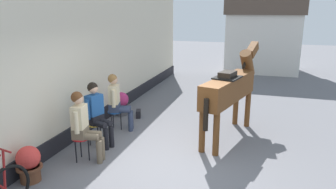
{
  "coord_description": "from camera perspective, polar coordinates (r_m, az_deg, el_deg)",
  "views": [
    {
      "loc": [
        1.58,
        -5.28,
        2.89
      ],
      "look_at": [
        -0.4,
        1.2,
        1.05
      ],
      "focal_mm": 34.22,
      "sensor_mm": 36.0,
      "label": 1
    }
  ],
  "objects": [
    {
      "name": "flower_planter_farthest",
      "position": [
        8.98,
        -8.28,
        -1.52
      ],
      "size": [
        0.43,
        0.43,
        0.64
      ],
      "color": "#4C4C51",
      "rests_on": "ground_plane"
    },
    {
      "name": "saddled_horse_center",
      "position": [
        7.31,
        11.1,
        1.2
      ],
      "size": [
        1.04,
        2.93,
        2.06
      ],
      "color": "brown",
      "rests_on": "ground_plane"
    },
    {
      "name": "seated_visitor_far",
      "position": [
        7.74,
        -9.08,
        -0.85
      ],
      "size": [
        0.61,
        0.48,
        1.39
      ],
      "color": "#194C99",
      "rests_on": "ground_plane"
    },
    {
      "name": "ground_plane",
      "position": [
        8.91,
        5.87,
        -3.82
      ],
      "size": [
        40.0,
        40.0,
        0.0
      ],
      "primitive_type": "plane",
      "color": "slate"
    },
    {
      "name": "pub_facade_wall",
      "position": [
        8.05,
        -14.19,
        5.05
      ],
      "size": [
        0.34,
        14.0,
        3.4
      ],
      "color": "beige",
      "rests_on": "ground_plane"
    },
    {
      "name": "seated_visitor_middle",
      "position": [
        6.95,
        -12.58,
        -2.88
      ],
      "size": [
        0.61,
        0.48,
        1.39
      ],
      "color": "gold",
      "rests_on": "ground_plane"
    },
    {
      "name": "seated_visitor_near",
      "position": [
        6.31,
        -14.89,
        -4.92
      ],
      "size": [
        0.61,
        0.48,
        1.39
      ],
      "color": "red",
      "rests_on": "ground_plane"
    },
    {
      "name": "satchel_bag",
      "position": [
        8.78,
        -5.29,
        -3.41
      ],
      "size": [
        0.2,
        0.3,
        0.2
      ],
      "primitive_type": "cube",
      "rotation": [
        0.0,
        0.0,
        5.04
      ],
      "color": "black",
      "rests_on": "ground_plane"
    },
    {
      "name": "flower_planter_nearest",
      "position": [
        6.04,
        -23.53,
        -11.18
      ],
      "size": [
        0.43,
        0.43,
        0.64
      ],
      "color": "brown",
      "rests_on": "ground_plane"
    },
    {
      "name": "distant_cottage",
      "position": [
        15.7,
        16.59,
        10.57
      ],
      "size": [
        3.4,
        2.6,
        3.5
      ],
      "color": "silver",
      "rests_on": "ground_plane"
    }
  ]
}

